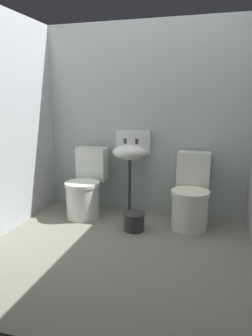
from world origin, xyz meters
TOP-DOWN VIEW (x-y plane):
  - ground_plane at (0.00, 0.00)m, footprint 2.81×2.49m
  - wall_back at (0.00, 1.10)m, footprint 2.81×0.10m
  - wall_left at (-1.25, 0.10)m, footprint 0.10×2.29m
  - toilet_left at (-0.62, 0.70)m, footprint 0.41×0.60m
  - toilet_right at (0.60, 0.70)m, footprint 0.40×0.59m
  - sink at (-0.13, 0.88)m, footprint 0.42×0.35m
  - bucket at (0.04, 0.41)m, footprint 0.24×0.24m

SIDE VIEW (x-z plane):
  - ground_plane at x=0.00m, z-range -0.08..0.00m
  - bucket at x=0.04m, z-range 0.00..0.20m
  - toilet_left at x=-0.62m, z-range -0.07..0.71m
  - toilet_right at x=0.60m, z-range -0.07..0.71m
  - sink at x=-0.13m, z-range 0.26..1.25m
  - wall_back at x=0.00m, z-range 0.00..2.22m
  - wall_left at x=-1.25m, z-range 0.00..2.22m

